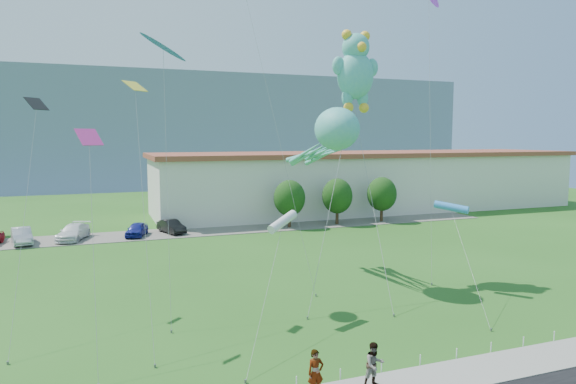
{
  "coord_description": "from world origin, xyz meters",
  "views": [
    {
      "loc": [
        -10.35,
        -19.98,
        10.24
      ],
      "look_at": [
        0.1,
        8.0,
        7.05
      ],
      "focal_mm": 32.0,
      "sensor_mm": 36.0,
      "label": 1
    }
  ],
  "objects_px": {
    "pedestrian_left": "(316,373)",
    "teddy_bear_kite": "(356,69)",
    "pedestrian_right": "(374,364)",
    "parked_car_blue": "(137,229)",
    "parked_car_black": "(171,226)",
    "parked_car_silver": "(22,236)",
    "octopus_kite": "(330,139)",
    "warehouse": "(370,181)",
    "parked_car_white": "(73,232)"
  },
  "relations": [
    {
      "from": "parked_car_silver",
      "to": "parked_car_blue",
      "type": "distance_m",
      "value": 10.65
    },
    {
      "from": "parked_car_blue",
      "to": "parked_car_black",
      "type": "bearing_deg",
      "value": 27.62
    },
    {
      "from": "pedestrian_left",
      "to": "octopus_kite",
      "type": "height_order",
      "value": "octopus_kite"
    },
    {
      "from": "warehouse",
      "to": "pedestrian_left",
      "type": "height_order",
      "value": "warehouse"
    },
    {
      "from": "parked_car_white",
      "to": "parked_car_blue",
      "type": "bearing_deg",
      "value": 15.46
    },
    {
      "from": "warehouse",
      "to": "octopus_kite",
      "type": "relative_size",
      "value": 4.98
    },
    {
      "from": "pedestrian_left",
      "to": "parked_car_white",
      "type": "xyz_separation_m",
      "value": [
        -10.22,
        37.12,
        -0.2
      ]
    },
    {
      "from": "parked_car_silver",
      "to": "teddy_bear_kite",
      "type": "xyz_separation_m",
      "value": [
        24.6,
        -21.04,
        14.24
      ]
    },
    {
      "from": "pedestrian_left",
      "to": "pedestrian_right",
      "type": "height_order",
      "value": "pedestrian_left"
    },
    {
      "from": "pedestrian_right",
      "to": "teddy_bear_kite",
      "type": "relative_size",
      "value": 0.1
    },
    {
      "from": "pedestrian_right",
      "to": "parked_car_blue",
      "type": "bearing_deg",
      "value": 98.13
    },
    {
      "from": "warehouse",
      "to": "teddy_bear_kite",
      "type": "xyz_separation_m",
      "value": [
        -18.75,
        -30.68,
        10.95
      ]
    },
    {
      "from": "parked_car_white",
      "to": "octopus_kite",
      "type": "bearing_deg",
      "value": -33.57
    },
    {
      "from": "pedestrian_right",
      "to": "teddy_bear_kite",
      "type": "distance_m",
      "value": 22.34
    },
    {
      "from": "pedestrian_left",
      "to": "pedestrian_right",
      "type": "distance_m",
      "value": 2.55
    },
    {
      "from": "pedestrian_right",
      "to": "parked_car_blue",
      "type": "relative_size",
      "value": 0.45
    },
    {
      "from": "parked_car_silver",
      "to": "pedestrian_right",
      "type": "bearing_deg",
      "value": -75.87
    },
    {
      "from": "parked_car_blue",
      "to": "teddy_bear_kite",
      "type": "bearing_deg",
      "value": -37.38
    },
    {
      "from": "warehouse",
      "to": "parked_car_blue",
      "type": "xyz_separation_m",
      "value": [
        -32.71,
        -9.44,
        -3.37
      ]
    },
    {
      "from": "warehouse",
      "to": "pedestrian_right",
      "type": "height_order",
      "value": "warehouse"
    },
    {
      "from": "parked_car_silver",
      "to": "parked_car_black",
      "type": "distance_m",
      "value": 14.27
    },
    {
      "from": "parked_car_white",
      "to": "parked_car_black",
      "type": "height_order",
      "value": "parked_car_white"
    },
    {
      "from": "parked_car_black",
      "to": "teddy_bear_kite",
      "type": "relative_size",
      "value": 0.24
    },
    {
      "from": "warehouse",
      "to": "pedestrian_left",
      "type": "xyz_separation_m",
      "value": [
        -28.58,
        -46.29,
        -3.1
      ]
    },
    {
      "from": "warehouse",
      "to": "pedestrian_right",
      "type": "xyz_separation_m",
      "value": [
        -26.03,
        -46.44,
        -3.11
      ]
    },
    {
      "from": "octopus_kite",
      "to": "teddy_bear_kite",
      "type": "distance_m",
      "value": 5.54
    },
    {
      "from": "teddy_bear_kite",
      "to": "pedestrian_left",
      "type": "bearing_deg",
      "value": -122.19
    },
    {
      "from": "pedestrian_right",
      "to": "parked_car_white",
      "type": "bearing_deg",
      "value": 106.81
    },
    {
      "from": "pedestrian_left",
      "to": "parked_car_white",
      "type": "distance_m",
      "value": 38.5
    },
    {
      "from": "pedestrian_left",
      "to": "parked_car_black",
      "type": "height_order",
      "value": "pedestrian_left"
    },
    {
      "from": "warehouse",
      "to": "teddy_bear_kite",
      "type": "height_order",
      "value": "teddy_bear_kite"
    },
    {
      "from": "pedestrian_left",
      "to": "pedestrian_right",
      "type": "xyz_separation_m",
      "value": [
        2.55,
        -0.15,
        -0.01
      ]
    },
    {
      "from": "parked_car_silver",
      "to": "parked_car_white",
      "type": "relative_size",
      "value": 0.9
    },
    {
      "from": "parked_car_black",
      "to": "octopus_kite",
      "type": "distance_m",
      "value": 25.7
    },
    {
      "from": "pedestrian_left",
      "to": "teddy_bear_kite",
      "type": "xyz_separation_m",
      "value": [
        9.83,
        15.61,
        14.05
      ]
    },
    {
      "from": "warehouse",
      "to": "parked_car_black",
      "type": "bearing_deg",
      "value": -162.97
    },
    {
      "from": "warehouse",
      "to": "teddy_bear_kite",
      "type": "distance_m",
      "value": 37.59
    },
    {
      "from": "pedestrian_right",
      "to": "pedestrian_left",
      "type": "bearing_deg",
      "value": 174.45
    },
    {
      "from": "parked_car_silver",
      "to": "parked_car_black",
      "type": "xyz_separation_m",
      "value": [
        14.25,
        0.73,
        -0.07
      ]
    },
    {
      "from": "parked_car_blue",
      "to": "octopus_kite",
      "type": "height_order",
      "value": "octopus_kite"
    },
    {
      "from": "octopus_kite",
      "to": "warehouse",
      "type": "bearing_deg",
      "value": 56.13
    },
    {
      "from": "pedestrian_right",
      "to": "octopus_kite",
      "type": "relative_size",
      "value": 0.15
    },
    {
      "from": "teddy_bear_kite",
      "to": "pedestrian_right",
      "type": "bearing_deg",
      "value": -114.79
    },
    {
      "from": "parked_car_blue",
      "to": "warehouse",
      "type": "bearing_deg",
      "value": 35.41
    },
    {
      "from": "parked_car_silver",
      "to": "warehouse",
      "type": "bearing_deg",
      "value": 1.46
    },
    {
      "from": "teddy_bear_kite",
      "to": "parked_car_white",
      "type": "bearing_deg",
      "value": 132.98
    },
    {
      "from": "octopus_kite",
      "to": "teddy_bear_kite",
      "type": "relative_size",
      "value": 0.69
    },
    {
      "from": "pedestrian_left",
      "to": "pedestrian_right",
      "type": "relative_size",
      "value": 1.01
    },
    {
      "from": "parked_car_white",
      "to": "octopus_kite",
      "type": "relative_size",
      "value": 0.43
    },
    {
      "from": "pedestrian_left",
      "to": "teddy_bear_kite",
      "type": "height_order",
      "value": "teddy_bear_kite"
    }
  ]
}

